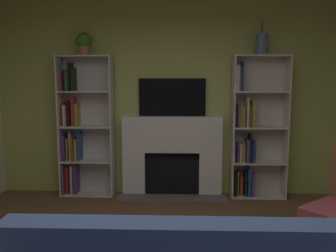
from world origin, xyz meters
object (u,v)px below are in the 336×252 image
object	(u,v)px
bookshelf_right	(252,133)
tv	(172,97)
fireplace	(172,154)
bookshelf_left	(81,130)
potted_plant	(84,43)
vase_with_flowers	(262,44)

from	to	relation	value
bookshelf_right	tv	bearing A→B (deg)	176.25
fireplace	bookshelf_left	xyz separation A→B (m)	(-1.29, -0.00, 0.35)
bookshelf_left	potted_plant	bearing A→B (deg)	-29.32
potted_plant	vase_with_flowers	size ratio (longest dim) A/B	0.64
potted_plant	vase_with_flowers	bearing A→B (deg)	0.00
bookshelf_right	potted_plant	xyz separation A→B (m)	(-2.30, -0.05, 1.22)
tv	potted_plant	size ratio (longest dim) A/B	2.98
fireplace	bookshelf_right	world-z (taller)	bookshelf_right
bookshelf_right	bookshelf_left	bearing A→B (deg)	179.89
fireplace	bookshelf_right	xyz separation A→B (m)	(1.11, -0.01, 0.32)
potted_plant	vase_with_flowers	world-z (taller)	vase_with_flowers
vase_with_flowers	bookshelf_left	bearing A→B (deg)	178.80
tv	vase_with_flowers	size ratio (longest dim) A/B	1.92
fireplace	potted_plant	xyz separation A→B (m)	(-1.19, -0.05, 1.54)
tv	vase_with_flowers	bearing A→B (deg)	-5.74
bookshelf_right	potted_plant	distance (m)	2.61
bookshelf_left	vase_with_flowers	world-z (taller)	vase_with_flowers
fireplace	vase_with_flowers	world-z (taller)	vase_with_flowers
bookshelf_left	bookshelf_right	distance (m)	2.39
vase_with_flowers	potted_plant	bearing A→B (deg)	-180.00
bookshelf_right	vase_with_flowers	distance (m)	1.20
bookshelf_right	vase_with_flowers	size ratio (longest dim) A/B	4.03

